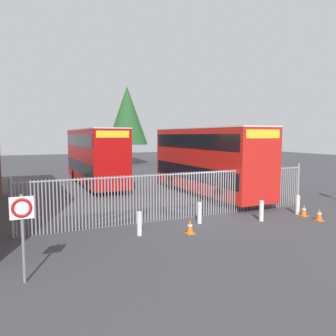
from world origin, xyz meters
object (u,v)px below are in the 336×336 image
object	(u,v)px
bollard_center_front	(200,213)
traffic_cone_mid_forecourt	(304,210)
double_decker_bus_near_gate	(207,158)
bollard_near_left	(140,224)
speed_limit_sign_post	(22,218)
double_decker_bus_behind_fence_left	(95,155)
traffic_cone_by_gate	(190,227)
bollard_near_right	(261,211)
bollard_far_right	(298,205)
traffic_cone_near_kerb	(319,215)

from	to	relation	value
bollard_center_front	traffic_cone_mid_forecourt	world-z (taller)	bollard_center_front
double_decker_bus_near_gate	bollard_center_front	size ratio (longest dim) A/B	11.38
bollard_near_left	speed_limit_sign_post	xyz separation A→B (m)	(-4.24, -2.75, 1.30)
double_decker_bus_behind_fence_left	double_decker_bus_near_gate	bearing A→B (deg)	-51.30
double_decker_bus_behind_fence_left	traffic_cone_by_gate	world-z (taller)	double_decker_bus_behind_fence_left
double_decker_bus_behind_fence_left	speed_limit_sign_post	world-z (taller)	double_decker_bus_behind_fence_left
bollard_near_left	bollard_center_front	xyz separation A→B (m)	(3.05, 0.58, 0.00)
bollard_near_right	traffic_cone_by_gate	world-z (taller)	bollard_near_right
bollard_near_left	bollard_near_right	bearing A→B (deg)	-2.41
double_decker_bus_behind_fence_left	bollard_far_right	distance (m)	15.59
double_decker_bus_behind_fence_left	bollard_near_right	size ratio (longest dim) A/B	11.38
double_decker_bus_near_gate	bollard_center_front	bearing A→B (deg)	-123.72
double_decker_bus_behind_fence_left	traffic_cone_mid_forecourt	distance (m)	15.99
traffic_cone_near_kerb	speed_limit_sign_post	world-z (taller)	speed_limit_sign_post
bollard_far_right	traffic_cone_by_gate	distance (m)	6.54
bollard_near_right	traffic_cone_near_kerb	size ratio (longest dim) A/B	1.61
double_decker_bus_near_gate	traffic_cone_by_gate	world-z (taller)	double_decker_bus_near_gate
double_decker_bus_behind_fence_left	traffic_cone_by_gate	size ratio (longest dim) A/B	18.32
traffic_cone_mid_forecourt	bollard_near_right	bearing A→B (deg)	176.55
double_decker_bus_near_gate	traffic_cone_near_kerb	xyz separation A→B (m)	(1.22, -7.94, -2.13)
bollard_near_right	bollard_center_front	bearing A→B (deg)	163.65
bollard_near_left	speed_limit_sign_post	distance (m)	5.22
bollard_far_right	double_decker_bus_near_gate	bearing A→B (deg)	101.57
double_decker_bus_behind_fence_left	traffic_cone_by_gate	distance (m)	14.62
bollard_near_right	traffic_cone_by_gate	distance (m)	3.97
bollard_center_front	traffic_cone_near_kerb	xyz separation A→B (m)	(5.23, -1.93, -0.19)
double_decker_bus_behind_fence_left	speed_limit_sign_post	xyz separation A→B (m)	(-5.53, -16.55, -0.65)
double_decker_bus_near_gate	traffic_cone_by_gate	xyz separation A→B (m)	(-5.16, -7.24, -2.13)
traffic_cone_by_gate	bollard_center_front	bearing A→B (deg)	46.99
double_decker_bus_near_gate	speed_limit_sign_post	size ratio (longest dim) A/B	4.50
traffic_cone_by_gate	speed_limit_sign_post	size ratio (longest dim) A/B	0.25
double_decker_bus_behind_fence_left	speed_limit_sign_post	bearing A→B (deg)	-108.47
bollard_near_left	bollard_near_right	size ratio (longest dim) A/B	1.00
bollard_near_left	traffic_cone_by_gate	distance (m)	2.02
double_decker_bus_behind_fence_left	bollard_near_left	xyz separation A→B (m)	(-1.29, -13.80, -1.95)
bollard_near_left	traffic_cone_by_gate	bearing A→B (deg)	-18.86
traffic_cone_by_gate	traffic_cone_mid_forecourt	bearing A→B (deg)	2.28
traffic_cone_mid_forecourt	speed_limit_sign_post	world-z (taller)	speed_limit_sign_post
traffic_cone_by_gate	speed_limit_sign_post	xyz separation A→B (m)	(-6.15, -2.10, 1.49)
traffic_cone_mid_forecourt	double_decker_bus_behind_fence_left	bearing A→B (deg)	116.41
bollard_center_front	traffic_cone_mid_forecourt	distance (m)	5.38
bollard_near_left	traffic_cone_near_kerb	bearing A→B (deg)	-9.26
traffic_cone_by_gate	traffic_cone_mid_forecourt	xyz separation A→B (m)	(6.43, 0.26, 0.00)
double_decker_bus_behind_fence_left	bollard_near_right	world-z (taller)	double_decker_bus_behind_fence_left
double_decker_bus_behind_fence_left	bollard_far_right	size ratio (longest dim) A/B	11.38
double_decker_bus_near_gate	traffic_cone_mid_forecourt	world-z (taller)	double_decker_bus_near_gate
bollard_far_right	traffic_cone_near_kerb	bearing A→B (deg)	-94.61
double_decker_bus_near_gate	bollard_far_right	bearing A→B (deg)	-78.43
traffic_cone_mid_forecourt	bollard_center_front	bearing A→B (deg)	169.59
bollard_far_right	speed_limit_sign_post	xyz separation A→B (m)	(-12.64, -2.82, 1.30)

